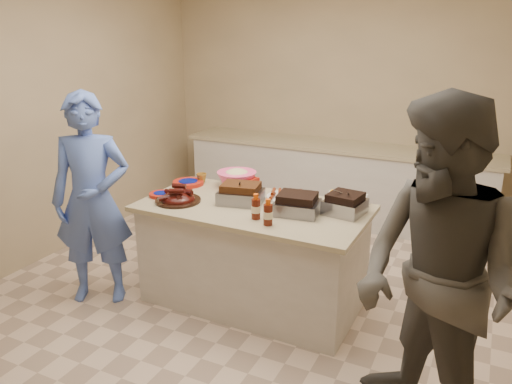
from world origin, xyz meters
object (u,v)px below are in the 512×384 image
at_px(coleslaw_bowl, 237,187).
at_px(rib_platter, 178,201).
at_px(mustard_bottle, 246,201).
at_px(island, 253,301).
at_px(bbq_bottle_b, 268,225).
at_px(bbq_bottle_a, 256,219).
at_px(guest_blue, 103,296).
at_px(plastic_cup, 202,183).
at_px(roasting_pan, 344,213).

bearing_deg(coleslaw_bowl, rib_platter, -114.20).
bearing_deg(mustard_bottle, island, -37.96).
distance_m(island, bbq_bottle_b, 0.94).
bearing_deg(bbq_bottle_a, guest_blue, -169.35).
xyz_separation_m(rib_platter, guest_blue, (-0.60, -0.32, -0.84)).
height_order(rib_platter, bbq_bottle_b, bbq_bottle_b).
distance_m(bbq_bottle_b, mustard_bottle, 0.54).
relative_size(mustard_bottle, guest_blue, 0.07).
height_order(island, bbq_bottle_b, bbq_bottle_b).
distance_m(coleslaw_bowl, bbq_bottle_a, 0.78).
xyz_separation_m(island, plastic_cup, (-0.69, 0.35, 0.84)).
bearing_deg(bbq_bottle_a, roasting_pan, 35.02).
bearing_deg(bbq_bottle_b, island, 130.85).
bearing_deg(bbq_bottle_a, coleslaw_bowl, 128.13).
relative_size(island, guest_blue, 1.03).
relative_size(rib_platter, coleslaw_bowl, 1.07).
distance_m(rib_platter, mustard_bottle, 0.55).
height_order(roasting_pan, guest_blue, roasting_pan).
height_order(mustard_bottle, plastic_cup, mustard_bottle).
bearing_deg(plastic_cup, rib_platter, -79.22).
distance_m(island, rib_platter, 1.04).
xyz_separation_m(island, roasting_pan, (0.69, 0.15, 0.84)).
bearing_deg(rib_platter, coleslaw_bowl, 65.80).
relative_size(coleslaw_bowl, bbq_bottle_b, 1.78).
height_order(coleslaw_bowl, plastic_cup, coleslaw_bowl).
height_order(rib_platter, mustard_bottle, rib_platter).
distance_m(roasting_pan, coleslaw_bowl, 1.06).
height_order(bbq_bottle_b, mustard_bottle, bbq_bottle_b).
bearing_deg(coleslaw_bowl, roasting_pan, -12.43).
distance_m(rib_platter, plastic_cup, 0.53).
bearing_deg(island, coleslaw_bowl, 133.26).
distance_m(roasting_pan, bbq_bottle_a, 0.68).
bearing_deg(coleslaw_bowl, bbq_bottle_b, -48.26).
xyz_separation_m(roasting_pan, plastic_cup, (-1.38, 0.20, 0.00)).
distance_m(bbq_bottle_a, guest_blue, 1.60).
distance_m(island, mustard_bottle, 0.85).
distance_m(bbq_bottle_b, plastic_cup, 1.16).
bearing_deg(bbq_bottle_b, guest_blue, -172.96).
xyz_separation_m(bbq_bottle_b, mustard_bottle, (-0.37, 0.39, 0.00)).
xyz_separation_m(island, bbq_bottle_b, (0.27, -0.31, 0.84)).
bearing_deg(island, rib_platter, -163.14).
relative_size(island, bbq_bottle_b, 9.21).
distance_m(roasting_pan, plastic_cup, 1.40).
relative_size(bbq_bottle_b, guest_blue, 0.11).
bearing_deg(island, plastic_cup, 153.85).
relative_size(rib_platter, plastic_cup, 3.97).
xyz_separation_m(bbq_bottle_a, bbq_bottle_b, (0.13, -0.07, 0.00)).
bearing_deg(roasting_pan, guest_blue, -153.05).
relative_size(coleslaw_bowl, mustard_bottle, 3.02).
bearing_deg(rib_platter, bbq_bottle_a, -5.46).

